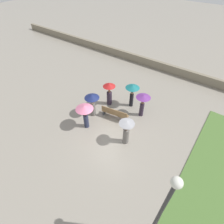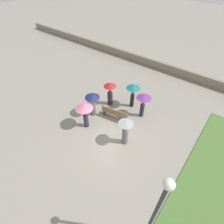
{
  "view_description": "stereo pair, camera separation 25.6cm",
  "coord_description": "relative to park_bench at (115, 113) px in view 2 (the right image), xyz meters",
  "views": [
    {
      "loc": [
        -4.26,
        5.98,
        8.87
      ],
      "look_at": [
        0.9,
        -1.02,
        0.84
      ],
      "focal_mm": 28.0,
      "sensor_mm": 36.0,
      "label": 1
    },
    {
      "loc": [
        -4.46,
        5.83,
        8.87
      ],
      "look_at": [
        0.9,
        -1.02,
        0.84
      ],
      "focal_mm": 28.0,
      "sensor_mm": 36.0,
      "label": 2
    }
  ],
  "objects": [
    {
      "name": "park_bench",
      "position": [
        0.0,
        0.0,
        0.0
      ],
      "size": [
        1.98,
        0.75,
        0.9
      ],
      "rotation": [
        0.0,
        0.0,
        0.18
      ],
      "color": "brown",
      "rests_on": "ground_plane"
    },
    {
      "name": "crowd_person_pink",
      "position": [
        1.06,
        1.79,
        0.94
      ],
      "size": [
        1.13,
        1.13,
        1.86
      ],
      "rotation": [
        0.0,
        0.0,
        1.66
      ],
      "color": "#282D47",
      "rests_on": "ground_plane"
    },
    {
      "name": "ground_plane",
      "position": [
        -0.91,
        1.35,
        -0.48
      ],
      "size": [
        90.0,
        90.0,
        0.0
      ],
      "primitive_type": "plane",
      "color": "gray"
    },
    {
      "name": "crowd_person_teal",
      "position": [
        -0.2,
        -1.9,
        0.96
      ],
      "size": [
        1.03,
        1.03,
        1.9
      ],
      "rotation": [
        0.0,
        0.0,
        0.65
      ],
      "color": "black",
      "rests_on": "ground_plane"
    },
    {
      "name": "crowd_person_red",
      "position": [
        1.28,
        -1.07,
        0.77
      ],
      "size": [
        0.92,
        0.92,
        1.9
      ],
      "rotation": [
        0.0,
        0.0,
        2.15
      ],
      "color": "#2D2333",
      "rests_on": "ground_plane"
    },
    {
      "name": "lamp_post",
      "position": [
        -5.27,
        4.84,
        2.62
      ],
      "size": [
        0.32,
        0.32,
        4.89
      ],
      "color": "#2D2D30",
      "rests_on": "ground_plane"
    },
    {
      "name": "crowd_person_grey",
      "position": [
        -1.79,
        1.33,
        0.74
      ],
      "size": [
        0.93,
        0.93,
        1.89
      ],
      "rotation": [
        0.0,
        0.0,
        5.35
      ],
      "color": "slate",
      "rests_on": "ground_plane"
    },
    {
      "name": "crowd_person_purple",
      "position": [
        -1.36,
        -1.4,
        0.85
      ],
      "size": [
        1.0,
        1.0,
        1.83
      ],
      "rotation": [
        0.0,
        0.0,
        3.03
      ],
      "color": "#2D2333",
      "rests_on": "ground_plane"
    },
    {
      "name": "parapet_wall",
      "position": [
        -0.91,
        -8.44,
        -0.07
      ],
      "size": [
        45.0,
        0.35,
        0.81
      ],
      "color": "gray",
      "rests_on": "ground_plane"
    },
    {
      "name": "crowd_person_navy",
      "position": [
        1.47,
        0.62,
        0.81
      ],
      "size": [
        1.02,
        1.02,
        1.82
      ],
      "rotation": [
        0.0,
        0.0,
        3.64
      ],
      "color": "slate",
      "rests_on": "ground_plane"
    }
  ]
}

